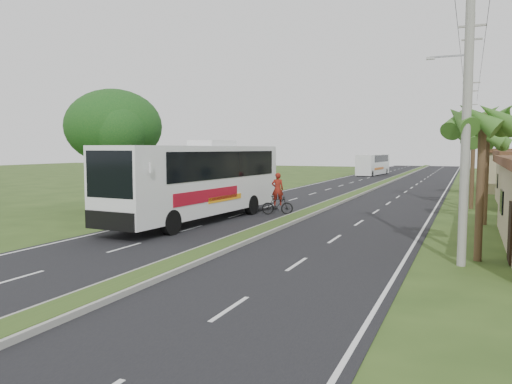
% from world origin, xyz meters
% --- Properties ---
extents(ground, '(180.00, 180.00, 0.00)m').
position_xyz_m(ground, '(0.00, 0.00, 0.00)').
color(ground, '#2E4519').
rests_on(ground, ground).
extents(road_asphalt, '(14.00, 160.00, 0.02)m').
position_xyz_m(road_asphalt, '(0.00, 20.00, 0.01)').
color(road_asphalt, black).
rests_on(road_asphalt, ground).
extents(median_strip, '(1.20, 160.00, 0.18)m').
position_xyz_m(median_strip, '(0.00, 20.00, 0.10)').
color(median_strip, gray).
rests_on(median_strip, ground).
extents(lane_edge_left, '(0.12, 160.00, 0.01)m').
position_xyz_m(lane_edge_left, '(-6.70, 20.00, 0.00)').
color(lane_edge_left, silver).
rests_on(lane_edge_left, ground).
extents(lane_edge_right, '(0.12, 160.00, 0.01)m').
position_xyz_m(lane_edge_right, '(6.70, 20.00, 0.00)').
color(lane_edge_right, silver).
rests_on(lane_edge_right, ground).
extents(palm_verge_a, '(2.40, 2.40, 5.45)m').
position_xyz_m(palm_verge_a, '(9.00, 3.00, 4.74)').
color(palm_verge_a, '#473321').
rests_on(palm_verge_a, ground).
extents(palm_verge_b, '(2.40, 2.40, 5.05)m').
position_xyz_m(palm_verge_b, '(9.40, 12.00, 4.36)').
color(palm_verge_b, '#473321').
rests_on(palm_verge_b, ground).
extents(palm_verge_c, '(2.40, 2.40, 5.85)m').
position_xyz_m(palm_verge_c, '(8.80, 19.00, 5.12)').
color(palm_verge_c, '#473321').
rests_on(palm_verge_c, ground).
extents(palm_verge_d, '(2.40, 2.40, 5.25)m').
position_xyz_m(palm_verge_d, '(9.30, 28.00, 4.55)').
color(palm_verge_d, '#473321').
rests_on(palm_verge_d, ground).
extents(shade_tree, '(6.30, 6.00, 7.54)m').
position_xyz_m(shade_tree, '(-12.11, 10.02, 5.03)').
color(shade_tree, '#473321').
rests_on(shade_tree, ground).
extents(utility_pole_a, '(1.60, 0.28, 11.00)m').
position_xyz_m(utility_pole_a, '(8.50, 2.00, 5.67)').
color(utility_pole_a, gray).
rests_on(utility_pole_a, ground).
extents(utility_pole_b, '(3.20, 0.28, 12.00)m').
position_xyz_m(utility_pole_b, '(8.47, 18.00, 6.26)').
color(utility_pole_b, gray).
rests_on(utility_pole_b, ground).
extents(utility_pole_c, '(1.60, 0.28, 11.00)m').
position_xyz_m(utility_pole_c, '(8.50, 38.00, 5.67)').
color(utility_pole_c, gray).
rests_on(utility_pole_c, ground).
extents(utility_pole_d, '(1.60, 0.28, 10.50)m').
position_xyz_m(utility_pole_d, '(8.50, 58.00, 5.42)').
color(utility_pole_d, gray).
rests_on(utility_pole_d, ground).
extents(coach_bus_main, '(3.63, 13.37, 4.27)m').
position_xyz_m(coach_bus_main, '(-4.38, 7.45, 2.35)').
color(coach_bus_main, white).
rests_on(coach_bus_main, ground).
extents(coach_bus_far, '(3.09, 10.35, 2.97)m').
position_xyz_m(coach_bus_far, '(-4.21, 57.33, 1.68)').
color(coach_bus_far, white).
rests_on(coach_bus_far, ground).
extents(motorcyclist, '(1.86, 1.22, 2.44)m').
position_xyz_m(motorcyclist, '(-1.53, 11.45, 0.89)').
color(motorcyclist, black).
rests_on(motorcyclist, ground).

